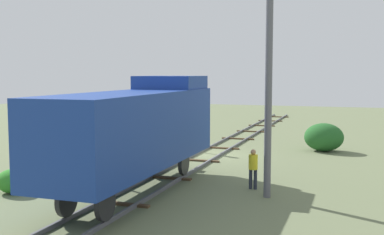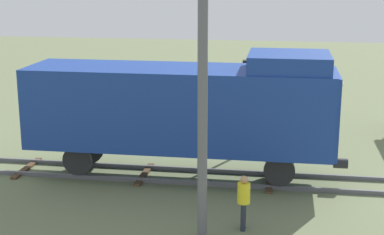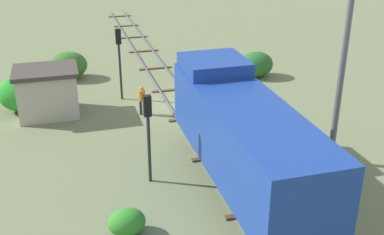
{
  "view_description": "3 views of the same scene",
  "coord_description": "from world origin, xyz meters",
  "px_view_note": "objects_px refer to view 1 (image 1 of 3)",
  "views": [
    {
      "loc": [
        -8.24,
        27.47,
        4.9
      ],
      "look_at": [
        -0.58,
        5.12,
        2.71
      ],
      "focal_mm": 45.0,
      "sensor_mm": 36.0,
      "label": 1
    },
    {
      "loc": [
        -20.5,
        6.72,
        7.53
      ],
      "look_at": [
        -0.22,
        9.9,
        2.39
      ],
      "focal_mm": 55.0,
      "sensor_mm": 36.0,
      "label": 2
    },
    {
      "loc": [
        6.55,
        26.06,
        10.96
      ],
      "look_at": [
        0.72,
        5.4,
        1.48
      ],
      "focal_mm": 45.0,
      "sensor_mm": 36.0,
      "label": 3
    }
  ],
  "objects_px": {
    "locomotive": "(137,126)",
    "worker_near_track": "(168,138)",
    "catenary_mast": "(270,79)",
    "relay_hut": "(104,126)",
    "traffic_signal_mid": "(88,119)",
    "worker_by_signal": "(253,166)",
    "traffic_signal_near": "(172,102)"
  },
  "relations": [
    {
      "from": "locomotive",
      "to": "worker_near_track",
      "type": "bearing_deg",
      "value": -75.43
    },
    {
      "from": "catenary_mast",
      "to": "relay_hut",
      "type": "bearing_deg",
      "value": -36.65
    },
    {
      "from": "locomotive",
      "to": "traffic_signal_mid",
      "type": "xyz_separation_m",
      "value": [
        3.4,
        -1.95,
        0.0
      ]
    },
    {
      "from": "worker_by_signal",
      "to": "traffic_signal_near",
      "type": "bearing_deg",
      "value": 162.0
    },
    {
      "from": "traffic_signal_near",
      "to": "locomotive",
      "type": "bearing_deg",
      "value": 104.99
    },
    {
      "from": "catenary_mast",
      "to": "worker_near_track",
      "type": "bearing_deg",
      "value": -46.69
    },
    {
      "from": "traffic_signal_mid",
      "to": "worker_near_track",
      "type": "bearing_deg",
      "value": -97.82
    },
    {
      "from": "traffic_signal_mid",
      "to": "worker_near_track",
      "type": "relative_size",
      "value": 2.34
    },
    {
      "from": "worker_near_track",
      "to": "catenary_mast",
      "type": "distance_m",
      "value": 11.47
    },
    {
      "from": "worker_by_signal",
      "to": "catenary_mast",
      "type": "relative_size",
      "value": 0.19
    },
    {
      "from": "traffic_signal_near",
      "to": "traffic_signal_mid",
      "type": "xyz_separation_m",
      "value": [
        0.2,
        10.0,
        -0.26
      ]
    },
    {
      "from": "locomotive",
      "to": "traffic_signal_near",
      "type": "distance_m",
      "value": 12.38
    },
    {
      "from": "locomotive",
      "to": "worker_by_signal",
      "type": "height_order",
      "value": "locomotive"
    },
    {
      "from": "worker_near_track",
      "to": "catenary_mast",
      "type": "height_order",
      "value": "catenary_mast"
    },
    {
      "from": "relay_hut",
      "to": "worker_near_track",
      "type": "bearing_deg",
      "value": 164.33
    },
    {
      "from": "traffic_signal_mid",
      "to": "worker_by_signal",
      "type": "distance_m",
      "value": 7.82
    },
    {
      "from": "locomotive",
      "to": "relay_hut",
      "type": "height_order",
      "value": "locomotive"
    },
    {
      "from": "worker_by_signal",
      "to": "catenary_mast",
      "type": "distance_m",
      "value": 3.93
    },
    {
      "from": "worker_near_track",
      "to": "worker_by_signal",
      "type": "distance_m",
      "value": 9.46
    },
    {
      "from": "worker_near_track",
      "to": "worker_by_signal",
      "type": "relative_size",
      "value": 1.0
    },
    {
      "from": "traffic_signal_mid",
      "to": "worker_near_track",
      "type": "distance_m",
      "value": 7.56
    },
    {
      "from": "locomotive",
      "to": "catenary_mast",
      "type": "height_order",
      "value": "catenary_mast"
    },
    {
      "from": "traffic_signal_near",
      "to": "relay_hut",
      "type": "xyz_separation_m",
      "value": [
        4.3,
        1.29,
        -1.65
      ]
    },
    {
      "from": "worker_near_track",
      "to": "relay_hut",
      "type": "bearing_deg",
      "value": -98.37
    },
    {
      "from": "relay_hut",
      "to": "traffic_signal_mid",
      "type": "bearing_deg",
      "value": 115.21
    },
    {
      "from": "traffic_signal_mid",
      "to": "worker_by_signal",
      "type": "height_order",
      "value": "traffic_signal_mid"
    },
    {
      "from": "traffic_signal_near",
      "to": "worker_near_track",
      "type": "height_order",
      "value": "traffic_signal_near"
    },
    {
      "from": "traffic_signal_near",
      "to": "traffic_signal_mid",
      "type": "height_order",
      "value": "traffic_signal_near"
    },
    {
      "from": "catenary_mast",
      "to": "locomotive",
      "type": "bearing_deg",
      "value": 14.67
    },
    {
      "from": "locomotive",
      "to": "traffic_signal_near",
      "type": "height_order",
      "value": "locomotive"
    },
    {
      "from": "worker_near_track",
      "to": "traffic_signal_near",
      "type": "bearing_deg",
      "value": -156.31
    },
    {
      "from": "relay_hut",
      "to": "worker_by_signal",
      "type": "bearing_deg",
      "value": 144.94
    }
  ]
}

